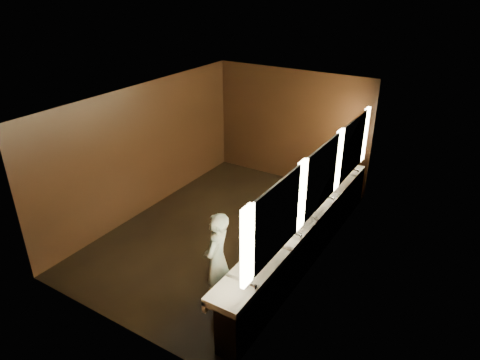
% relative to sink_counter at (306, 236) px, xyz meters
% --- Properties ---
extents(floor, '(6.00, 6.00, 0.00)m').
position_rel_sink_counter_xyz_m(floor, '(-1.79, 0.00, -0.50)').
color(floor, black).
rests_on(floor, ground).
extents(ceiling, '(4.00, 6.00, 0.02)m').
position_rel_sink_counter_xyz_m(ceiling, '(-1.79, 0.00, 2.30)').
color(ceiling, '#2D2D2B').
rests_on(ceiling, wall_back).
extents(wall_back, '(4.00, 0.02, 2.80)m').
position_rel_sink_counter_xyz_m(wall_back, '(-1.79, 3.00, 0.90)').
color(wall_back, black).
rests_on(wall_back, floor).
extents(wall_front, '(4.00, 0.02, 2.80)m').
position_rel_sink_counter_xyz_m(wall_front, '(-1.79, -3.00, 0.90)').
color(wall_front, black).
rests_on(wall_front, floor).
extents(wall_left, '(0.02, 6.00, 2.80)m').
position_rel_sink_counter_xyz_m(wall_left, '(-3.79, 0.00, 0.90)').
color(wall_left, black).
rests_on(wall_left, floor).
extents(wall_right, '(0.02, 6.00, 2.80)m').
position_rel_sink_counter_xyz_m(wall_right, '(0.21, 0.00, 0.90)').
color(wall_right, black).
rests_on(wall_right, floor).
extents(sink_counter, '(0.55, 5.40, 1.01)m').
position_rel_sink_counter_xyz_m(sink_counter, '(0.00, 0.00, 0.00)').
color(sink_counter, black).
rests_on(sink_counter, floor).
extents(mirror_band, '(0.06, 5.03, 1.15)m').
position_rel_sink_counter_xyz_m(mirror_band, '(0.19, -0.00, 1.25)').
color(mirror_band, '#FFEFB8').
rests_on(mirror_band, wall_right).
extents(person, '(0.50, 0.66, 1.62)m').
position_rel_sink_counter_xyz_m(person, '(-0.73, -1.77, 0.31)').
color(person, '#7BB2B8').
rests_on(person, floor).
extents(trash_bin, '(0.41, 0.41, 0.59)m').
position_rel_sink_counter_xyz_m(trash_bin, '(-0.22, -2.26, -0.20)').
color(trash_bin, black).
rests_on(trash_bin, floor).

